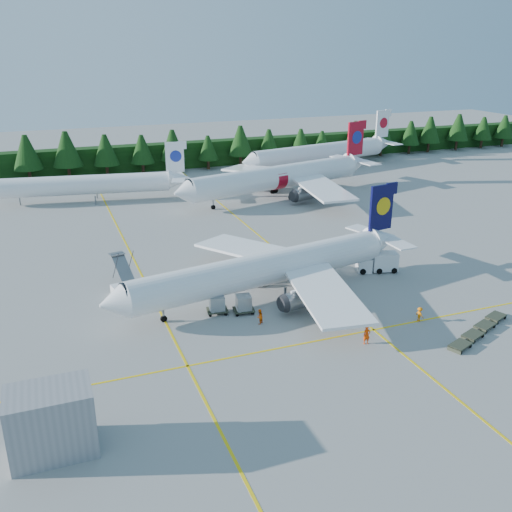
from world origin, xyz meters
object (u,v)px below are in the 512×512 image
object	(u,v)px
airliner_navy	(258,271)
airstairs	(129,285)
airliner_red	(274,178)
service_truck	(377,262)

from	to	relation	value
airliner_navy	airstairs	xyz separation A→B (m)	(-13.82, 7.19, -2.57)
airliner_navy	airliner_red	bearing A→B (deg)	55.02
airliner_red	airstairs	distance (m)	47.93
airstairs	service_truck	size ratio (longest dim) A/B	1.13
airliner_red	service_truck	distance (m)	39.64
airliner_navy	airstairs	size ratio (longest dim) A/B	6.17
airliner_navy	service_truck	world-z (taller)	airliner_navy
airstairs	airliner_navy	bearing A→B (deg)	-39.26
airliner_red	airstairs	xyz separation A→B (m)	(-33.06, -34.57, -3.06)
airliner_red	service_truck	world-z (taller)	airliner_red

